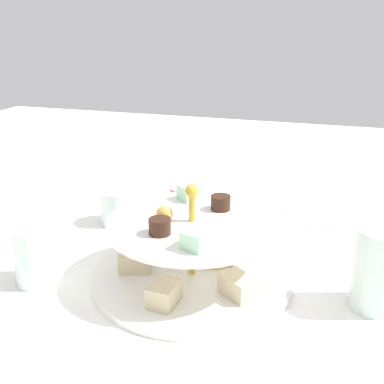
{
  "coord_description": "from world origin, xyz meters",
  "views": [
    {
      "loc": [
        -0.59,
        -0.18,
        0.37
      ],
      "look_at": [
        0.0,
        0.0,
        0.14
      ],
      "focal_mm": 43.94,
      "sensor_mm": 36.0,
      "label": 1
    }
  ],
  "objects_px": {
    "water_glass_tall_right": "(378,269)",
    "water_glass_mid_back": "(34,255)",
    "water_glass_short_left": "(117,206)",
    "butter_knife_right": "(298,219)",
    "tiered_serving_stand": "(192,255)",
    "teacup_with_saucer": "(185,200)"
  },
  "relations": [
    {
      "from": "water_glass_tall_right",
      "to": "water_glass_mid_back",
      "type": "height_order",
      "value": "water_glass_tall_right"
    },
    {
      "from": "water_glass_short_left",
      "to": "water_glass_mid_back",
      "type": "height_order",
      "value": "water_glass_mid_back"
    },
    {
      "from": "butter_knife_right",
      "to": "tiered_serving_stand",
      "type": "bearing_deg",
      "value": 93.99
    },
    {
      "from": "tiered_serving_stand",
      "to": "water_glass_tall_right",
      "type": "relative_size",
      "value": 2.61
    },
    {
      "from": "water_glass_tall_right",
      "to": "water_glass_short_left",
      "type": "xyz_separation_m",
      "value": [
        0.15,
        0.46,
        -0.02
      ]
    },
    {
      "from": "water_glass_tall_right",
      "to": "teacup_with_saucer",
      "type": "relative_size",
      "value": 1.27
    },
    {
      "from": "water_glass_tall_right",
      "to": "butter_knife_right",
      "type": "relative_size",
      "value": 0.67
    },
    {
      "from": "teacup_with_saucer",
      "to": "water_glass_mid_back",
      "type": "bearing_deg",
      "value": 159.2
    },
    {
      "from": "butter_knife_right",
      "to": "water_glass_mid_back",
      "type": "distance_m",
      "value": 0.5
    },
    {
      "from": "teacup_with_saucer",
      "to": "water_glass_tall_right",
      "type": "bearing_deg",
      "value": -124.93
    },
    {
      "from": "butter_knife_right",
      "to": "water_glass_mid_back",
      "type": "height_order",
      "value": "water_glass_mid_back"
    },
    {
      "from": "water_glass_mid_back",
      "to": "water_glass_short_left",
      "type": "bearing_deg",
      "value": -4.31
    },
    {
      "from": "water_glass_tall_right",
      "to": "water_glass_mid_back",
      "type": "xyz_separation_m",
      "value": [
        -0.08,
        0.47,
        -0.01
      ]
    },
    {
      "from": "tiered_serving_stand",
      "to": "butter_knife_right",
      "type": "xyz_separation_m",
      "value": [
        0.28,
        -0.13,
        -0.04
      ]
    },
    {
      "from": "water_glass_tall_right",
      "to": "butter_knife_right",
      "type": "distance_m",
      "value": 0.3
    },
    {
      "from": "tiered_serving_stand",
      "to": "teacup_with_saucer",
      "type": "relative_size",
      "value": 3.32
    },
    {
      "from": "tiered_serving_stand",
      "to": "butter_knife_right",
      "type": "distance_m",
      "value": 0.31
    },
    {
      "from": "water_glass_tall_right",
      "to": "teacup_with_saucer",
      "type": "xyz_separation_m",
      "value": [
        0.24,
        0.35,
        -0.03
      ]
    },
    {
      "from": "water_glass_mid_back",
      "to": "teacup_with_saucer",
      "type": "bearing_deg",
      "value": -20.8
    },
    {
      "from": "tiered_serving_stand",
      "to": "water_glass_mid_back",
      "type": "distance_m",
      "value": 0.23
    },
    {
      "from": "water_glass_tall_right",
      "to": "water_glass_short_left",
      "type": "relative_size",
      "value": 1.75
    },
    {
      "from": "water_glass_tall_right",
      "to": "water_glass_short_left",
      "type": "distance_m",
      "value": 0.48
    }
  ]
}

